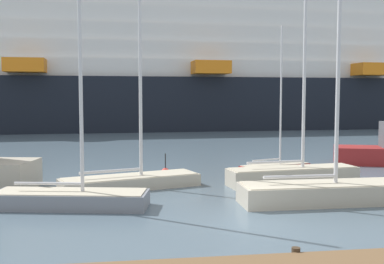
# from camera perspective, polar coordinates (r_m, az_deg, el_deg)

# --- Properties ---
(ground_plane) EXTENTS (600.00, 600.00, 0.00)m
(ground_plane) POSITION_cam_1_polar(r_m,az_deg,el_deg) (18.04, 6.99, -10.78)
(ground_plane) COLOR slate
(sailboat_0) EXTENTS (7.35, 2.13, 11.21)m
(sailboat_0) POSITION_cam_1_polar(r_m,az_deg,el_deg) (21.52, 15.64, -6.83)
(sailboat_0) COLOR #BCB29E
(sailboat_0) RESTS_ON ground_plane
(sailboat_1) EXTENTS (6.74, 3.08, 10.22)m
(sailboat_1) POSITION_cam_1_polar(r_m,az_deg,el_deg) (20.60, -14.53, -7.56)
(sailboat_1) COLOR gray
(sailboat_1) RESTS_ON ground_plane
(sailboat_2) EXTENTS (4.70, 2.68, 8.91)m
(sailboat_2) POSITION_cam_1_polar(r_m,az_deg,el_deg) (29.07, 10.10, -4.14)
(sailboat_2) COLOR maroon
(sailboat_2) RESTS_ON ground_plane
(sailboat_4) EXTENTS (7.25, 2.51, 13.98)m
(sailboat_4) POSITION_cam_1_polar(r_m,az_deg,el_deg) (25.59, 12.21, -4.70)
(sailboat_4) COLOR #BCB29E
(sailboat_4) RESTS_ON ground_plane
(sailboat_5) EXTENTS (7.34, 4.04, 13.75)m
(sailboat_5) POSITION_cam_1_polar(r_m,az_deg,el_deg) (24.22, -7.43, -5.40)
(sailboat_5) COLOR #BCB29E
(sailboat_5) RESTS_ON ground_plane
(channel_buoy_0) EXTENTS (0.52, 0.52, 1.37)m
(channel_buoy_0) POSITION_cam_1_polar(r_m,az_deg,el_deg) (27.49, -3.25, -4.89)
(channel_buoy_0) COLOR red
(channel_buoy_0) RESTS_ON ground_plane
(cruise_ship) EXTENTS (131.71, 25.22, 25.55)m
(cruise_ship) POSITION_cam_1_polar(r_m,az_deg,el_deg) (69.25, -9.06, 7.27)
(cruise_ship) COLOR black
(cruise_ship) RESTS_ON ground_plane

